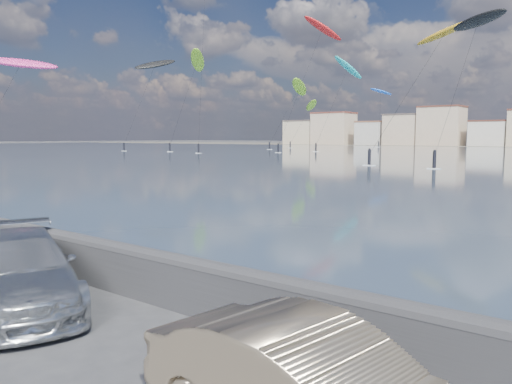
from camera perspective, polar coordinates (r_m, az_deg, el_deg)
ground at (r=8.53m, az=-23.24°, el=-16.82°), size 700.00×700.00×0.00m
seawall at (r=9.85m, az=-9.39°, el=-9.68°), size 400.00×0.36×1.08m
car_silver at (r=10.78m, az=-25.40°, el=-8.13°), size 5.23×3.75×1.41m
kitesurfer_0 at (r=175.27m, az=14.08°, el=10.96°), size 7.93×12.87×19.96m
kitesurfer_1 at (r=64.91m, az=24.02°, el=17.26°), size 8.27×14.12×17.23m
kitesurfer_2 at (r=120.89m, az=-6.72°, el=14.63°), size 8.96×15.35×23.54m
kitesurfer_3 at (r=81.46m, az=-25.30°, el=13.09°), size 9.92×12.06×15.35m
kitesurfer_8 at (r=126.45m, az=10.44°, el=13.71°), size 6.41×19.98×23.06m
kitesurfer_11 at (r=72.91m, az=20.77°, el=16.54°), size 8.37×17.35×18.65m
kitesurfer_13 at (r=156.89m, az=6.32°, el=9.77°), size 8.54×15.20×14.88m
kitesurfer_14 at (r=117.78m, az=7.60°, el=17.93°), size 7.72×19.71×30.27m
kitesurfer_18 at (r=124.84m, az=-11.47°, el=14.02°), size 6.62×13.85×22.77m
kitesurfer_19 at (r=137.60m, az=4.96°, el=11.81°), size 6.37×15.82×19.42m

